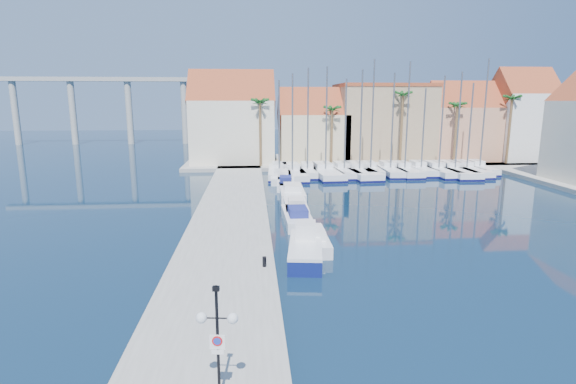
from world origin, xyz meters
name	(u,v)px	position (x,y,z in m)	size (l,w,h in m)	color
ground	(397,294)	(0.00, 0.00, 0.00)	(260.00, 260.00, 0.00)	#081C31
quay_west	(230,222)	(-9.00, 13.50, 0.25)	(6.00, 77.00, 0.50)	gray
shore_north	(362,161)	(10.00, 48.00, 0.25)	(54.00, 16.00, 0.50)	gray
lamp_post	(217,326)	(-8.30, -8.18, 2.97)	(1.27, 0.45, 3.76)	black
bollard	(264,262)	(-6.60, 3.03, 0.78)	(0.22, 0.22, 0.56)	black
fishing_boat	(305,248)	(-4.02, 5.51, 0.67)	(2.65, 6.00, 2.03)	navy
motorboat_west_0	(313,239)	(-3.21, 7.79, 0.51)	(1.91, 5.69, 1.40)	white
motorboat_west_1	(297,217)	(-3.71, 13.61, 0.51)	(2.09, 6.34, 1.40)	white
motorboat_west_2	(296,207)	(-3.48, 16.94, 0.51)	(2.10, 6.02, 1.40)	white
motorboat_west_3	(292,192)	(-3.24, 23.69, 0.51)	(2.54, 7.43, 1.40)	white
motorboat_west_4	(286,183)	(-3.52, 28.22, 0.51)	(2.27, 5.87, 1.40)	white
motorboat_west_5	(281,177)	(-3.77, 32.84, 0.51)	(2.68, 7.54, 1.40)	white
sailboat_0	(279,172)	(-3.75, 36.18, 0.57)	(3.27, 10.56, 11.97)	white
sailboat_1	(292,172)	(-2.20, 35.49, 0.57)	(3.30, 11.14, 12.72)	white
sailboat_2	(307,171)	(-0.12, 36.29, 0.63)	(2.78, 8.57, 13.47)	white
sailboat_3	(324,171)	(2.05, 35.93, 0.58)	(3.82, 11.62, 13.60)	white
sailboat_4	(343,171)	(4.59, 36.31, 0.59)	(2.96, 9.69, 12.18)	white
sailboat_5	(358,171)	(6.43, 35.92, 0.57)	(3.92, 11.79, 13.29)	white
sailboat_6	(370,169)	(8.18, 36.58, 0.66)	(2.66, 8.54, 14.58)	white
sailboat_7	(389,170)	(10.77, 36.50, 0.60)	(2.72, 9.47, 12.93)	white
sailboat_8	(403,170)	(12.53, 36.11, 0.63)	(2.64, 9.28, 14.29)	white
sailboat_9	(420,169)	(14.95, 36.67, 0.59)	(2.27, 8.52, 11.09)	white
sailboat_10	(437,170)	(16.96, 35.91, 0.59)	(3.10, 10.12, 12.58)	white
sailboat_11	(453,170)	(19.11, 35.82, 0.57)	(3.43, 11.67, 13.06)	white
sailboat_12	(464,169)	(20.86, 36.15, 0.57)	(2.94, 10.52, 11.71)	white
sailboat_13	(478,168)	(23.09, 36.90, 0.67)	(2.30, 8.20, 14.81)	white
building_0	(233,121)	(-10.00, 47.00, 6.52)	(12.30, 9.00, 13.50)	beige
building_1	(313,129)	(2.00, 47.00, 5.30)	(10.30, 8.00, 11.00)	beige
building_2	(383,122)	(13.00, 48.00, 6.26)	(14.20, 10.20, 11.50)	tan
building_3	(460,125)	(25.00, 47.00, 5.86)	(10.30, 8.00, 12.00)	tan
building_4	(521,117)	(34.00, 46.00, 6.97)	(8.30, 8.00, 14.00)	white
palm_0	(260,104)	(-6.00, 42.00, 9.08)	(2.60, 2.60, 10.15)	brown
palm_1	(332,111)	(4.00, 42.00, 8.14)	(2.60, 2.60, 9.15)	brown
palm_2	(403,97)	(14.00, 42.00, 10.02)	(2.60, 2.60, 11.15)	brown
palm_3	(458,107)	(22.00, 42.00, 8.61)	(2.60, 2.60, 9.65)	brown
palm_4	(512,100)	(30.00, 42.00, 9.55)	(2.60, 2.60, 10.65)	brown
viaduct	(104,97)	(-39.07, 82.00, 10.25)	(48.00, 2.20, 14.45)	#9E9E99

